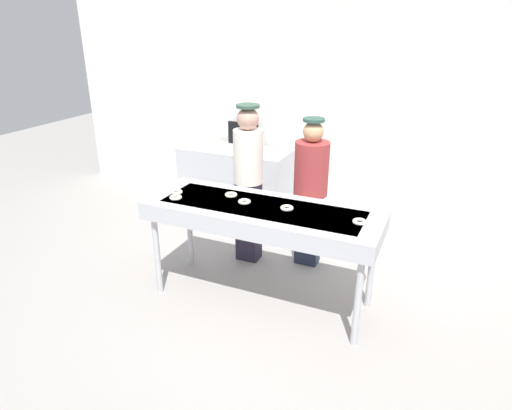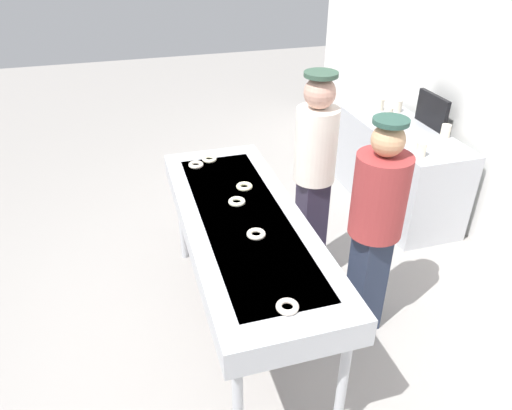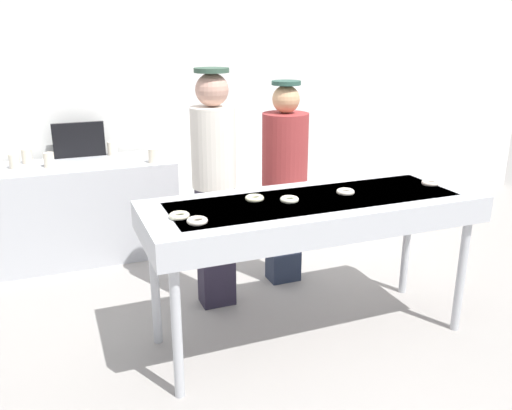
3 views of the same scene
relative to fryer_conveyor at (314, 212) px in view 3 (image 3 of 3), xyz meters
The scene contains 18 objects.
ground_plane 0.86m from the fryer_conveyor, ahead, with size 16.00×16.00×0.00m, color #9E9993.
back_wall 2.42m from the fryer_conveyor, 90.00° to the left, with size 8.00×0.12×2.80m, color white.
fryer_conveyor is the anchor object (origin of this frame).
sugar_donut_0 0.25m from the fryer_conveyor, ahead, with size 0.11×0.11×0.03m, color white.
sugar_donut_1 0.38m from the fryer_conveyor, 163.99° to the left, with size 0.11×0.11×0.03m, color #F6F4C2.
sugar_donut_2 0.86m from the fryer_conveyor, ahead, with size 0.11×0.11×0.03m, color white.
sugar_donut_3 0.85m from the fryer_conveyor, behind, with size 0.11×0.11×0.03m, color #EFEBC5.
sugar_donut_4 0.80m from the fryer_conveyor, 168.31° to the right, with size 0.11×0.11×0.03m, color white.
sugar_donut_5 0.20m from the fryer_conveyor, behind, with size 0.11×0.11×0.03m, color #EBECCC.
worker_baker 0.86m from the fryer_conveyor, 77.57° to the left, with size 0.35×0.35×1.57m.
worker_assistant 0.79m from the fryer_conveyor, 123.38° to the left, with size 0.30×0.30×1.69m.
prep_counter 2.30m from the fryer_conveyor, 122.39° to the left, with size 1.49×0.62×0.84m, color #B7BABF.
paper_cup_0 2.38m from the fryer_conveyor, 128.26° to the left, with size 0.08×0.08×0.12m, color beige.
paper_cup_1 2.59m from the fryer_conveyor, 132.11° to the left, with size 0.08×0.08×0.12m, color beige.
paper_cup_2 2.65m from the fryer_conveyor, 128.38° to the left, with size 0.08×0.08×0.12m, color beige.
paper_cup_3 2.34m from the fryer_conveyor, 113.51° to the left, with size 0.08×0.08×0.12m, color beige.
paper_cup_4 1.82m from the fryer_conveyor, 110.78° to the left, with size 0.08×0.08×0.12m, color beige.
menu_display 2.48m from the fryer_conveyor, 119.16° to the left, with size 0.44×0.04×0.31m, color black.
Camera 3 is at (-1.47, -2.75, 1.92)m, focal length 37.56 mm.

